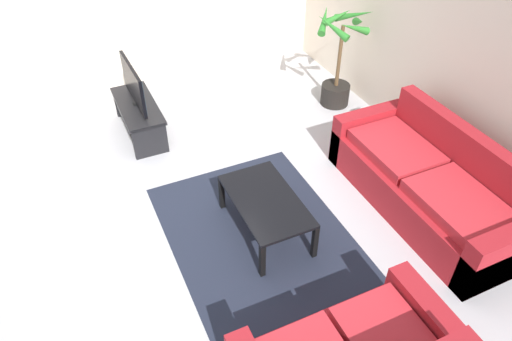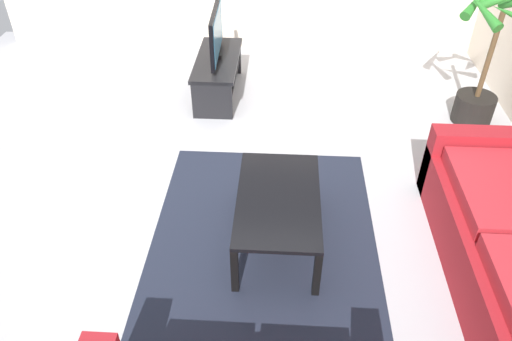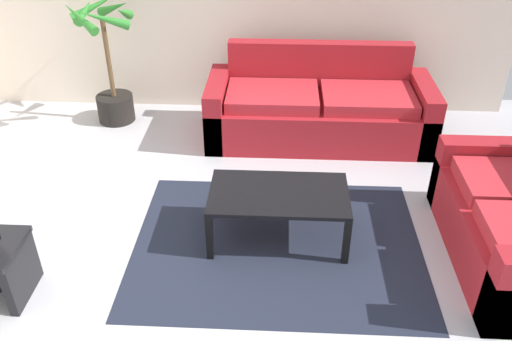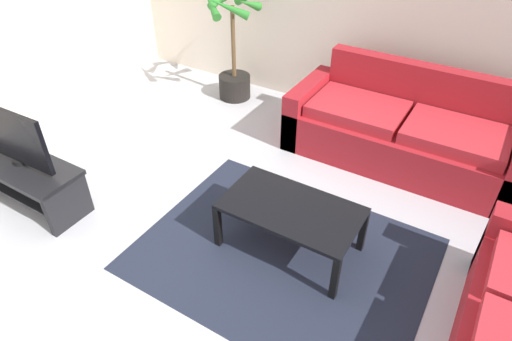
{
  "view_description": "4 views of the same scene",
  "coord_description": "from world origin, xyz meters",
  "px_view_note": "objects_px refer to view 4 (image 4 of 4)",
  "views": [
    {
      "loc": [
        3.52,
        -0.88,
        3.55
      ],
      "look_at": [
        0.13,
        0.67,
        0.48
      ],
      "focal_mm": 33.41,
      "sensor_mm": 36.0,
      "label": 1
    },
    {
      "loc": [
        3.2,
        0.6,
        2.75
      ],
      "look_at": [
        0.52,
        0.45,
        0.66
      ],
      "focal_mm": 34.96,
      "sensor_mm": 36.0,
      "label": 2
    },
    {
      "loc": [
        0.5,
        -2.68,
        2.69
      ],
      "look_at": [
        0.33,
        0.78,
        0.5
      ],
      "focal_mm": 37.46,
      "sensor_mm": 36.0,
      "label": 3
    },
    {
      "loc": [
        1.58,
        -1.66,
        2.63
      ],
      "look_at": [
        0.18,
        0.64,
        0.62
      ],
      "focal_mm": 30.98,
      "sensor_mm": 36.0,
      "label": 4
    }
  ],
  "objects_px": {
    "tv": "(10,135)",
    "potted_palm": "(233,56)",
    "couch_main": "(404,133)",
    "tv_stand": "(26,177)",
    "coffee_table": "(291,212)"
  },
  "relations": [
    {
      "from": "tv_stand",
      "to": "potted_palm",
      "type": "xyz_separation_m",
      "value": [
        0.42,
        2.66,
        0.26
      ]
    },
    {
      "from": "couch_main",
      "to": "coffee_table",
      "type": "distance_m",
      "value": 1.72
    },
    {
      "from": "tv",
      "to": "potted_palm",
      "type": "xyz_separation_m",
      "value": [
        0.42,
        2.65,
        -0.16
      ]
    },
    {
      "from": "tv_stand",
      "to": "coffee_table",
      "type": "bearing_deg",
      "value": 17.64
    },
    {
      "from": "couch_main",
      "to": "coffee_table",
      "type": "relative_size",
      "value": 2.15
    },
    {
      "from": "couch_main",
      "to": "potted_palm",
      "type": "xyz_separation_m",
      "value": [
        -2.2,
        0.27,
        0.24
      ]
    },
    {
      "from": "couch_main",
      "to": "tv_stand",
      "type": "height_order",
      "value": "couch_main"
    },
    {
      "from": "couch_main",
      "to": "tv_stand",
      "type": "bearing_deg",
      "value": -137.6
    },
    {
      "from": "couch_main",
      "to": "tv",
      "type": "height_order",
      "value": "tv"
    },
    {
      "from": "potted_palm",
      "to": "coffee_table",
      "type": "bearing_deg",
      "value": -46.98
    },
    {
      "from": "coffee_table",
      "to": "couch_main",
      "type": "bearing_deg",
      "value": 77.14
    },
    {
      "from": "couch_main",
      "to": "coffee_table",
      "type": "bearing_deg",
      "value": -102.86
    },
    {
      "from": "tv_stand",
      "to": "tv",
      "type": "bearing_deg",
      "value": 91.62
    },
    {
      "from": "tv",
      "to": "coffee_table",
      "type": "bearing_deg",
      "value": 17.56
    },
    {
      "from": "couch_main",
      "to": "tv_stand",
      "type": "xyz_separation_m",
      "value": [
        -2.62,
        -2.39,
        -0.02
      ]
    }
  ]
}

